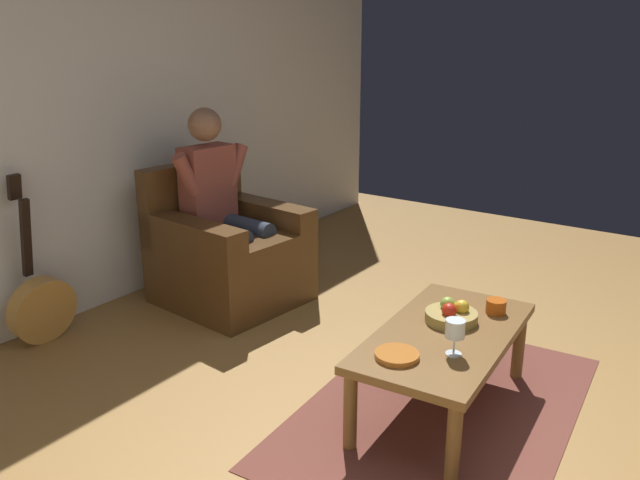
% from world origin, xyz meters
% --- Properties ---
extents(ground_plane, '(7.12, 7.12, 0.00)m').
position_xyz_m(ground_plane, '(0.00, 0.00, 0.00)').
color(ground_plane, olive).
extents(wall_back, '(6.34, 0.06, 2.76)m').
position_xyz_m(wall_back, '(0.00, -2.81, 1.38)').
color(wall_back, silver).
rests_on(wall_back, ground).
extents(rug, '(1.86, 1.28, 0.01)m').
position_xyz_m(rug, '(-0.07, -0.41, 0.00)').
color(rug, brown).
rests_on(rug, ground).
extents(armchair, '(0.87, 0.91, 0.89)m').
position_xyz_m(armchair, '(-0.50, -2.16, 0.32)').
color(armchair, '#4B2F15').
rests_on(armchair, ground).
extents(person_seated, '(0.62, 0.64, 1.26)m').
position_xyz_m(person_seated, '(-0.50, -2.19, 0.67)').
color(person_seated, brown).
rests_on(person_seated, ground).
extents(coffee_table, '(1.12, 0.64, 0.40)m').
position_xyz_m(coffee_table, '(-0.07, -0.41, 0.35)').
color(coffee_table, brown).
rests_on(coffee_table, ground).
extents(guitar, '(0.39, 0.21, 0.98)m').
position_xyz_m(guitar, '(0.58, -2.61, 0.23)').
color(guitar, '#BC853C').
rests_on(guitar, ground).
extents(wine_glass_near, '(0.08, 0.08, 0.16)m').
position_xyz_m(wine_glass_near, '(0.11, -0.29, 0.52)').
color(wine_glass_near, silver).
rests_on(wine_glass_near, coffee_table).
extents(fruit_bowl, '(0.25, 0.25, 0.11)m').
position_xyz_m(fruit_bowl, '(-0.20, -0.44, 0.44)').
color(fruit_bowl, olive).
rests_on(fruit_bowl, coffee_table).
extents(decorative_dish, '(0.19, 0.19, 0.02)m').
position_xyz_m(decorative_dish, '(0.27, -0.48, 0.42)').
color(decorative_dish, '#AD6021').
rests_on(decorative_dish, coffee_table).
extents(candle_jar, '(0.10, 0.10, 0.07)m').
position_xyz_m(candle_jar, '(-0.41, -0.30, 0.44)').
color(candle_jar, '#B04B10').
rests_on(candle_jar, coffee_table).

